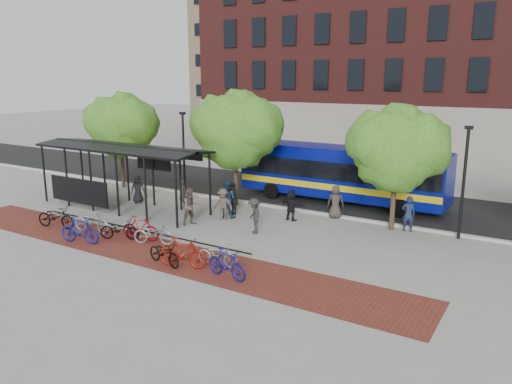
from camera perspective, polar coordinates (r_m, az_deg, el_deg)
The scene contains 33 objects.
ground at distance 24.40m, azimuth -0.75°, elevation -4.11°, with size 160.00×160.00×0.00m, color #9E9E99.
asphalt_street at distance 31.21m, azimuth 7.13°, elevation -0.35°, with size 160.00×8.00×0.01m, color black.
curb at distance 27.71m, azimuth 3.68°, elevation -1.89°, with size 160.00×0.25×0.12m, color #B7B7B2.
brick_strip at distance 21.85m, azimuth -12.34°, elevation -6.51°, with size 24.00×3.00×0.01m, color maroon.
bike_rack_rail at distance 23.33m, azimuth -13.13°, elevation -5.29°, with size 12.00×0.05×0.95m, color black.
building_tower at distance 66.57m, azimuth 6.42°, elevation 19.79°, with size 22.00×22.00×30.00m, color #7A664C.
bus_shelter at distance 28.49m, azimuth -15.30°, elevation 4.13°, with size 10.60×3.07×3.60m.
tree_a at distance 33.67m, azimuth -15.12°, elevation 7.60°, with size 4.90×4.00×6.18m.
tree_b at distance 27.83m, azimuth -2.15°, elevation 7.41°, with size 5.15×4.20×6.47m.
tree_c at distance 24.11m, azimuth 16.01°, elevation 5.05°, with size 4.66×3.80×5.92m.
lamp_post_left at distance 30.68m, azimuth -8.26°, elevation 4.60°, with size 0.35×0.20×5.12m.
lamp_post_right at distance 23.96m, azimuth 22.67°, elevation 1.31°, with size 0.35×0.20×5.12m.
bus at distance 29.18m, azimuth 9.67°, elevation 2.37°, with size 12.08×2.94×3.26m.
bike_0 at distance 26.13m, azimuth -21.91°, elevation -2.64°, with size 0.74×2.13×1.12m, color black.
bike_2 at distance 24.79m, azimuth -18.26°, elevation -3.20°, with size 0.72×2.07×1.09m, color #979799.
bike_3 at distance 23.38m, azimuth -19.49°, elevation -4.16°, with size 0.56×1.97×1.18m, color navy.
bike_4 at distance 23.40m, azimuth -15.33°, elevation -4.12°, with size 0.64×1.84×0.97m, color black.
bike_5 at distance 23.07m, azimuth -13.06°, elevation -4.03°, with size 0.53×1.87×1.12m, color maroon.
bike_6 at distance 22.44m, azimuth -11.63°, elevation -4.66°, with size 0.64×1.84×0.96m, color #949496.
bike_8 at distance 19.99m, azimuth -10.46°, elevation -6.85°, with size 0.64×1.83×0.96m, color black.
bike_9 at distance 19.51m, azimuth -8.35°, elevation -6.90°, with size 0.56×1.99×1.20m, color maroon.
bike_10 at distance 19.61m, azimuth -4.42°, elevation -7.15°, with size 0.60×1.73×0.91m, color #B4B4B7.
bike_11 at distance 18.40m, azimuth -3.36°, elevation -8.18°, with size 0.52×1.85×1.11m, color navy.
pedestrian_0 at distance 29.75m, azimuth -13.36°, elevation 0.32°, with size 0.79×0.52×1.62m, color black.
pedestrian_1 at distance 28.41m, azimuth -8.38°, elevation -0.12°, with size 0.57×0.37×1.56m, color #433B36.
pedestrian_2 at distance 25.97m, azimuth -3.34°, elevation -0.80°, with size 0.96×0.75×1.98m, color #20324C.
pedestrian_3 at distance 25.63m, azimuth -3.78°, elevation -1.39°, with size 1.05×0.61×1.63m, color #4F453A.
pedestrian_4 at distance 26.54m, azimuth -2.65°, elevation -0.69°, with size 1.05×0.44×1.79m, color #282828.
pedestrian_5 at distance 25.52m, azimuth 4.04°, elevation -1.49°, with size 1.49×0.47×1.61m, color black.
pedestrian_6 at distance 26.15m, azimuth 9.09°, elevation -1.11°, with size 0.85×0.55×1.74m, color #3C3530.
pedestrian_7 at distance 24.67m, azimuth 17.02°, elevation -2.42°, with size 0.63×0.41×1.73m, color #1C2543.
pedestrian_8 at distance 24.83m, azimuth -7.43°, elevation -1.64°, with size 0.92×0.72×1.90m, color brown.
pedestrian_9 at distance 23.36m, azimuth -0.19°, elevation -2.74°, with size 1.09×0.63×1.69m, color #2B2B2B.
Camera 1 is at (12.47, -19.68, 7.26)m, focal length 35.00 mm.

